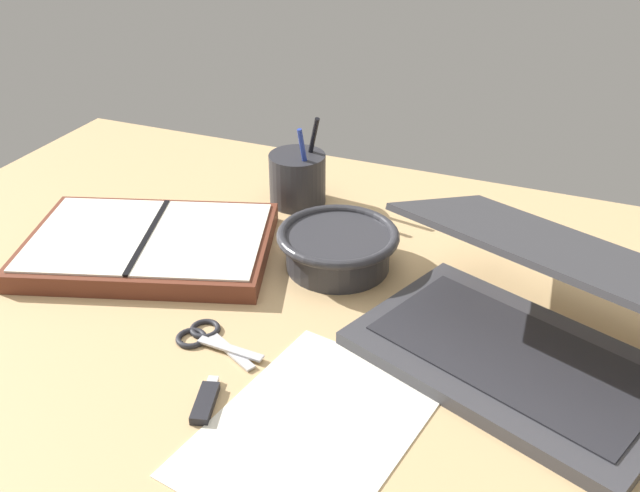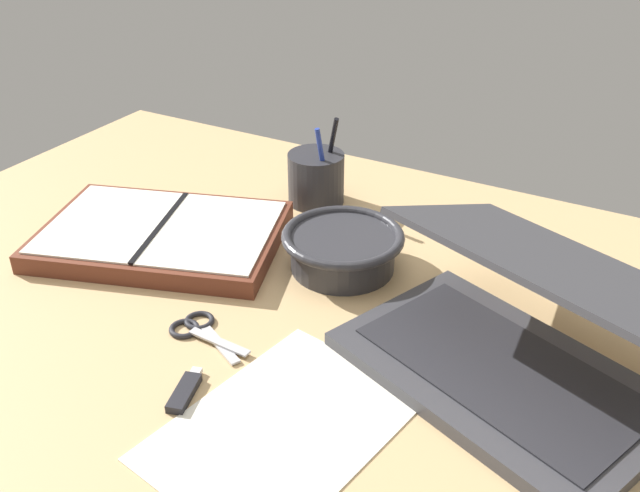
{
  "view_description": "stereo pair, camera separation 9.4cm",
  "coord_description": "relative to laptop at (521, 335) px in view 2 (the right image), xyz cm",
  "views": [
    {
      "loc": [
        31.75,
        -68.85,
        56.81
      ],
      "look_at": [
        0.69,
        6.38,
        9.0
      ],
      "focal_mm": 40.0,
      "sensor_mm": 36.0,
      "label": 1
    },
    {
      "loc": [
        40.24,
        -64.76,
        56.81
      ],
      "look_at": [
        0.69,
        6.38,
        9.0
      ],
      "focal_mm": 40.0,
      "sensor_mm": 36.0,
      "label": 2
    }
  ],
  "objects": [
    {
      "name": "paper_sheet_front",
      "position": [
        -18.86,
        -21.3,
        -4.95
      ],
      "size": [
        24.26,
        30.8,
        0.16
      ],
      "primitive_type": "cube",
      "rotation": [
        0.0,
        0.0,
        -0.18
      ],
      "color": "silver",
      "rests_on": "desk_top"
    },
    {
      "name": "bowl",
      "position": [
        -28.07,
        10.03,
        -1.74
      ],
      "size": [
        17.49,
        17.49,
        5.87
      ],
      "color": "#2D2D33",
      "rests_on": "desk_top"
    },
    {
      "name": "desk_top",
      "position": [
        -28.78,
        -2.98,
        -6.03
      ],
      "size": [
        140.0,
        100.0,
        2.0
      ],
      "primitive_type": "cube",
      "color": "tan",
      "rests_on": "ground"
    },
    {
      "name": "scissors",
      "position": [
        -37.05,
        -12.2,
        -4.69
      ],
      "size": [
        12.05,
        7.1,
        0.8
      ],
      "rotation": [
        0.0,
        0.0,
        -0.27
      ],
      "color": "#B7B7BC",
      "rests_on": "desk_top"
    },
    {
      "name": "usb_drive",
      "position": [
        -31.06,
        -22.35,
        -4.53
      ],
      "size": [
        3.61,
        7.36,
        1.0
      ],
      "rotation": [
        0.0,
        0.0,
        0.29
      ],
      "color": "black",
      "rests_on": "desk_top"
    },
    {
      "name": "laptop",
      "position": [
        0.0,
        0.0,
        0.0
      ],
      "size": [
        44.19,
        40.83,
        16.17
      ],
      "rotation": [
        0.0,
        0.0,
        -0.37
      ],
      "color": "#38383D",
      "rests_on": "desk_top"
    },
    {
      "name": "pen_cup",
      "position": [
        -41.73,
        26.63,
        -0.63
      ],
      "size": [
        9.41,
        9.41,
        15.17
      ],
      "color": "#28282D",
      "rests_on": "desk_top"
    },
    {
      "name": "planner",
      "position": [
        -55.21,
        2.71,
        -3.46
      ],
      "size": [
        41.28,
        34.24,
        3.32
      ],
      "rotation": [
        0.0,
        0.0,
        0.32
      ],
      "color": "brown",
      "rests_on": "desk_top"
    }
  ]
}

